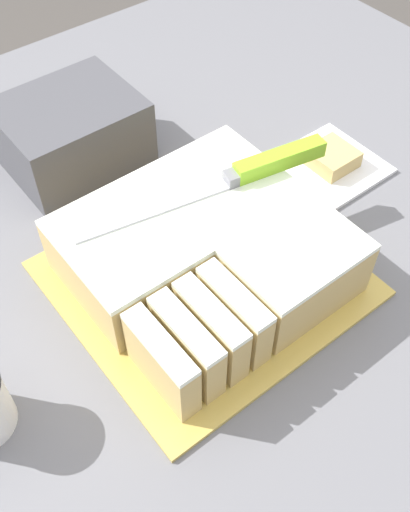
% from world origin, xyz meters
% --- Properties ---
extents(ground_plane, '(8.00, 8.00, 0.00)m').
position_xyz_m(ground_plane, '(0.00, 0.00, 0.00)').
color(ground_plane, '#4C4742').
extents(countertop, '(1.40, 1.10, 0.89)m').
position_xyz_m(countertop, '(0.00, 0.00, 0.44)').
color(countertop, slate).
rests_on(countertop, ground_plane).
extents(cake_board, '(0.34, 0.33, 0.01)m').
position_xyz_m(cake_board, '(0.01, -0.09, 0.89)').
color(cake_board, gold).
rests_on(cake_board, countertop).
extents(cake, '(0.29, 0.28, 0.08)m').
position_xyz_m(cake, '(0.02, -0.08, 0.94)').
color(cake, tan).
rests_on(cake, cake_board).
extents(knife, '(0.34, 0.09, 0.02)m').
position_xyz_m(knife, '(0.13, -0.05, 0.99)').
color(knife, silver).
rests_on(knife, cake).
extents(paper_napkin, '(0.14, 0.14, 0.01)m').
position_xyz_m(paper_napkin, '(0.29, -0.03, 0.89)').
color(paper_napkin, white).
rests_on(paper_napkin, countertop).
extents(brownie, '(0.06, 0.06, 0.03)m').
position_xyz_m(brownie, '(0.29, -0.03, 0.91)').
color(brownie, tan).
rests_on(brownie, paper_napkin).
extents(storage_box, '(0.19, 0.16, 0.10)m').
position_xyz_m(storage_box, '(-0.00, 0.21, 0.94)').
color(storage_box, '#47474C').
rests_on(storage_box, countertop).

